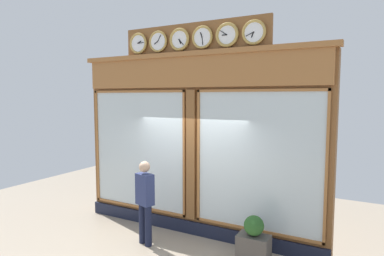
{
  "coord_description": "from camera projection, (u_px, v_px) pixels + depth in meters",
  "views": [
    {
      "loc": [
        -3.31,
        6.05,
        2.96
      ],
      "look_at": [
        0.0,
        0.0,
        2.3
      ],
      "focal_mm": 30.88,
      "sensor_mm": 36.0,
      "label": 1
    }
  ],
  "objects": [
    {
      "name": "shop_facade",
      "position": [
        195.0,
        141.0,
        7.07
      ],
      "size": [
        5.7,
        0.42,
        4.46
      ],
      "color": "brown",
      "rests_on": "ground_plane"
    },
    {
      "name": "pedestrian",
      "position": [
        145.0,
        199.0,
        6.55
      ],
      "size": [
        0.41,
        0.32,
        1.69
      ],
      "color": "#191E38",
      "rests_on": "ground_plane"
    },
    {
      "name": "planter_shrub",
      "position": [
        254.0,
        226.0,
        5.78
      ],
      "size": [
        0.36,
        0.36,
        0.36
      ],
      "primitive_type": "sphere",
      "color": "#285623",
      "rests_on": "planter_box"
    },
    {
      "name": "planter_box",
      "position": [
        253.0,
        250.0,
        5.82
      ],
      "size": [
        0.56,
        0.36,
        0.52
      ],
      "primitive_type": "cube",
      "color": "#4C4742",
      "rests_on": "ground_plane"
    }
  ]
}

